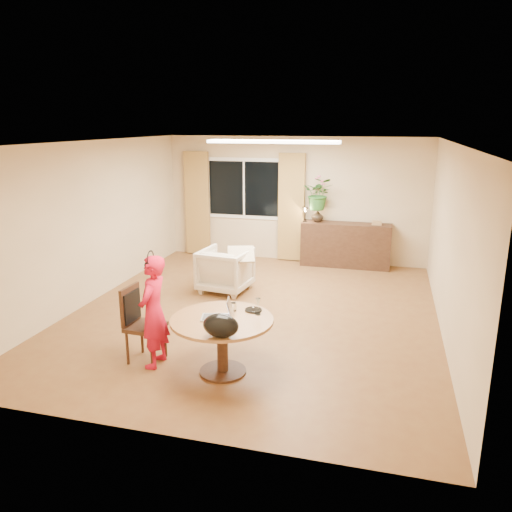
{
  "coord_description": "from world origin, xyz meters",
  "views": [
    {
      "loc": [
        1.9,
        -7.02,
        2.88
      ],
      "look_at": [
        0.08,
        -0.2,
        0.98
      ],
      "focal_mm": 35.0,
      "sensor_mm": 36.0,
      "label": 1
    }
  ],
  "objects_px": {
    "child": "(153,312)",
    "sideboard": "(346,245)",
    "dining_table": "(222,330)",
    "dining_chair": "(145,325)",
    "armchair": "(225,270)"
  },
  "relations": [
    {
      "from": "dining_table",
      "to": "child",
      "type": "relative_size",
      "value": 0.87
    },
    {
      "from": "dining_chair",
      "to": "armchair",
      "type": "bearing_deg",
      "value": 91.4
    },
    {
      "from": "child",
      "to": "armchair",
      "type": "bearing_deg",
      "value": 179.05
    },
    {
      "from": "child",
      "to": "sideboard",
      "type": "bearing_deg",
      "value": 157.73
    },
    {
      "from": "dining_table",
      "to": "child",
      "type": "distance_m",
      "value": 0.87
    },
    {
      "from": "dining_table",
      "to": "child",
      "type": "bearing_deg",
      "value": -178.63
    },
    {
      "from": "armchair",
      "to": "sideboard",
      "type": "bearing_deg",
      "value": -124.63
    },
    {
      "from": "armchair",
      "to": "sideboard",
      "type": "height_order",
      "value": "sideboard"
    },
    {
      "from": "dining_table",
      "to": "dining_chair",
      "type": "bearing_deg",
      "value": 176.85
    },
    {
      "from": "child",
      "to": "sideboard",
      "type": "height_order",
      "value": "child"
    },
    {
      "from": "dining_table",
      "to": "child",
      "type": "xyz_separation_m",
      "value": [
        -0.85,
        -0.02,
        0.15
      ]
    },
    {
      "from": "child",
      "to": "armchair",
      "type": "distance_m",
      "value": 2.88
    },
    {
      "from": "dining_chair",
      "to": "sideboard",
      "type": "distance_m",
      "value": 5.28
    },
    {
      "from": "dining_table",
      "to": "armchair",
      "type": "bearing_deg",
      "value": 107.65
    },
    {
      "from": "child",
      "to": "sideboard",
      "type": "relative_size",
      "value": 0.77
    }
  ]
}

